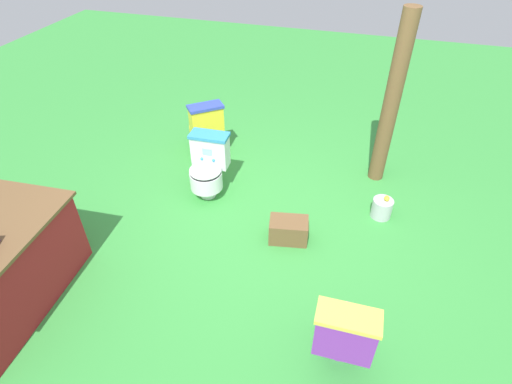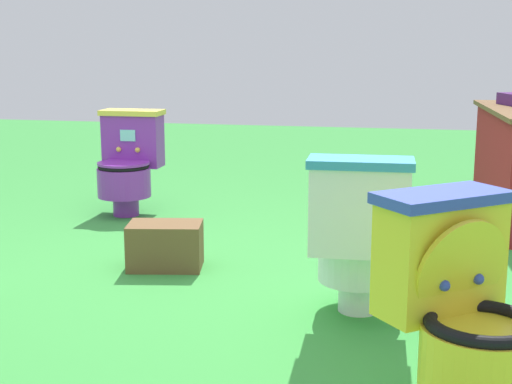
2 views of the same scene
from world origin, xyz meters
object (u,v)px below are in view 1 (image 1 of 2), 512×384
small_crate (288,230)px  lemon_bucket (382,208)px  toilet_yellow (205,127)px  toilet_white (208,166)px  toilet_purple (344,332)px  wooden_post (391,103)px

small_crate → lemon_bucket: bearing=-54.6°
toilet_yellow → toilet_white: 0.91m
small_crate → lemon_bucket: lemon_bucket is taller
toilet_purple → toilet_yellow: bearing=129.2°
lemon_bucket → wooden_post: bearing=7.7°
wooden_post → lemon_bucket: bearing=-172.3°
lemon_bucket → small_crate: bearing=125.4°
toilet_white → toilet_yellow: bearing=-67.8°
toilet_purple → lemon_bucket: bearing=82.2°
toilet_purple → wooden_post: 2.65m
toilet_purple → lemon_bucket: 1.86m
small_crate → toilet_yellow: bearing=47.1°
toilet_yellow → wooden_post: size_ratio=0.36×
toilet_purple → lemon_bucket: (1.83, -0.23, -0.25)m
toilet_white → small_crate: (-0.51, -1.07, -0.25)m
toilet_purple → toilet_white: (1.70, 1.74, 0.00)m
wooden_post → lemon_bucket: size_ratio=7.26×
lemon_bucket → toilet_white: bearing=93.8°
toilet_purple → small_crate: size_ratio=1.86×
small_crate → wooden_post: bearing=-30.1°
wooden_post → toilet_yellow: bearing=91.1°
toilet_purple → toilet_white: bearing=134.9°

